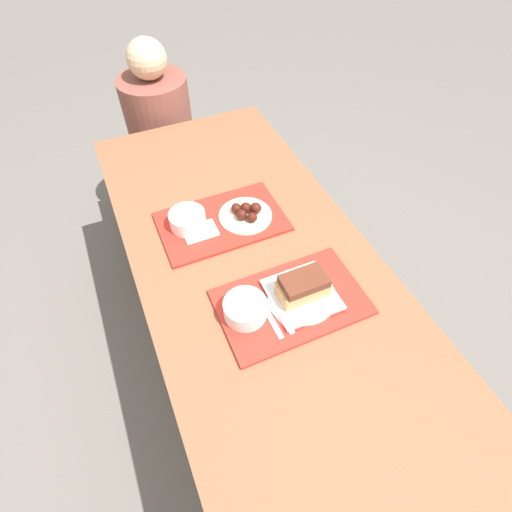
{
  "coord_description": "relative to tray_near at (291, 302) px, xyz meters",
  "views": [
    {
      "loc": [
        -0.35,
        -0.79,
        1.82
      ],
      "look_at": [
        -0.01,
        -0.01,
        0.82
      ],
      "focal_mm": 28.0,
      "sensor_mm": 36.0,
      "label": 1
    }
  ],
  "objects": [
    {
      "name": "plastic_fork_near",
      "position": [
        -0.09,
        -0.02,
        0.01
      ],
      "size": [
        0.02,
        0.17,
        0.0
      ],
      "color": "white",
      "rests_on": "tray_near"
    },
    {
      "name": "wings_plate_far",
      "position": [
        0.02,
        0.4,
        0.02
      ],
      "size": [
        0.2,
        0.2,
        0.05
      ],
      "color": "beige",
      "rests_on": "tray_far"
    },
    {
      "name": "ground_plane",
      "position": [
        -0.03,
        0.2,
        -0.78
      ],
      "size": [
        12.0,
        12.0,
        0.0
      ],
      "primitive_type": "plane",
      "color": "#605B56"
    },
    {
      "name": "condiment_packet",
      "position": [
        0.02,
        0.06,
        0.01
      ],
      "size": [
        0.04,
        0.03,
        0.01
      ],
      "color": "#3F3F47",
      "rests_on": "tray_near"
    },
    {
      "name": "bowl_coleslaw_near",
      "position": [
        -0.15,
        0.01,
        0.04
      ],
      "size": [
        0.13,
        0.13,
        0.06
      ],
      "color": "white",
      "rests_on": "tray_near"
    },
    {
      "name": "bowl_coleslaw_far",
      "position": [
        -0.19,
        0.44,
        0.04
      ],
      "size": [
        0.13,
        0.13,
        0.06
      ],
      "color": "white",
      "rests_on": "tray_far"
    },
    {
      "name": "napkin_far",
      "position": [
        -0.17,
        0.39,
        0.01
      ],
      "size": [
        0.12,
        0.08,
        0.01
      ],
      "color": "white",
      "rests_on": "tray_far"
    },
    {
      "name": "person_seated_across",
      "position": [
        -0.08,
        1.35,
        -0.08
      ],
      "size": [
        0.34,
        0.34,
        0.66
      ],
      "color": "brown",
      "rests_on": "picnic_bench_far"
    },
    {
      "name": "brisket_sandwich_plate",
      "position": [
        0.04,
        0.0,
        0.04
      ],
      "size": [
        0.21,
        0.21,
        0.09
      ],
      "color": "beige",
      "rests_on": "tray_near"
    },
    {
      "name": "picnic_bench_far",
      "position": [
        -0.03,
        1.35,
        -0.42
      ],
      "size": [
        0.76,
        0.28,
        0.43
      ],
      "color": "brown",
      "rests_on": "ground_plane"
    },
    {
      "name": "plastic_knife_near",
      "position": [
        -0.06,
        -0.02,
        0.01
      ],
      "size": [
        0.05,
        0.17,
        0.0
      ],
      "color": "white",
      "rests_on": "tray_near"
    },
    {
      "name": "picnic_table",
      "position": [
        -0.03,
        0.2,
        -0.1
      ],
      "size": [
        0.8,
        1.86,
        0.78
      ],
      "color": "brown",
      "rests_on": "ground_plane"
    },
    {
      "name": "tray_near",
      "position": [
        0.0,
        0.0,
        0.0
      ],
      "size": [
        0.45,
        0.28,
        0.01
      ],
      "color": "red",
      "rests_on": "picnic_table"
    },
    {
      "name": "tray_far",
      "position": [
        -0.07,
        0.42,
        0.0
      ],
      "size": [
        0.45,
        0.28,
        0.01
      ],
      "color": "red",
      "rests_on": "picnic_table"
    }
  ]
}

